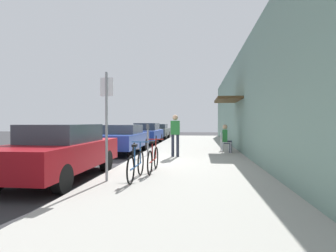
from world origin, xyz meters
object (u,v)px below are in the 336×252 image
object	(u,v)px
cafe_chair_0	(225,142)
seated_patron_0	(226,137)
parked_car_2	(147,133)
cafe_chair_1	(223,140)
parked_car_0	(60,151)
bicycle_0	(136,165)
parked_car_3	(158,131)
street_sign	(107,118)
parked_car_1	(123,138)
pedestrian_standing	(175,132)
parking_meter	(148,137)
bicycle_1	(153,159)

from	to	relation	value
cafe_chair_0	seated_patron_0	bearing A→B (deg)	-7.05
parked_car_2	cafe_chair_1	size ratio (longest dim) A/B	5.06
parked_car_0	bicycle_0	distance (m)	2.21
parked_car_0	cafe_chair_1	bearing A→B (deg)	53.63
parked_car_3	street_sign	size ratio (longest dim) A/B	1.69
parked_car_2	cafe_chair_0	size ratio (longest dim) A/B	5.06
parked_car_3	street_sign	world-z (taller)	street_sign
parked_car_1	pedestrian_standing	xyz separation A→B (m)	(2.73, -1.91, 0.39)
parked_car_3	parking_meter	world-z (taller)	parking_meter
bicycle_1	pedestrian_standing	xyz separation A→B (m)	(0.33, 3.33, 0.64)
parked_car_1	pedestrian_standing	world-z (taller)	pedestrian_standing
parked_car_3	cafe_chair_0	size ratio (longest dim) A/B	5.06
parked_car_1	seated_patron_0	xyz separation A→B (m)	(4.94, -0.15, 0.09)
bicycle_1	parked_car_2	bearing A→B (deg)	102.04
parking_meter	cafe_chair_1	bearing A→B (deg)	35.04
parked_car_3	cafe_chair_0	distance (m)	12.54
cafe_chair_0	parked_car_3	bearing A→B (deg)	112.92
parked_car_0	bicycle_1	bearing A→B (deg)	16.49
bicycle_0	parked_car_2	bearing A→B (deg)	99.93
street_sign	cafe_chair_1	world-z (taller)	street_sign
pedestrian_standing	parked_car_2	bearing A→B (deg)	109.02
cafe_chair_1	parked_car_0	bearing A→B (deg)	-126.37
parking_meter	bicycle_1	size ratio (longest dim) A/B	0.77
parked_car_0	parked_car_1	bearing A→B (deg)	90.00
parked_car_0	cafe_chair_1	xyz separation A→B (m)	(4.88, 6.63, -0.13)
parked_car_2	parked_car_3	world-z (taller)	parked_car_2
cafe_chair_1	parked_car_3	bearing A→B (deg)	114.49
parking_meter	cafe_chair_1	xyz separation A→B (m)	(3.33, 2.34, -0.26)
parked_car_0	street_sign	bearing A→B (deg)	-22.08
bicycle_0	cafe_chair_0	size ratio (longest dim) A/B	1.97
parked_car_0	seated_patron_0	bearing A→B (deg)	49.53
parked_car_3	bicycle_0	distance (m)	17.86
parked_car_0	parking_meter	bearing A→B (deg)	70.15
bicycle_1	cafe_chair_0	size ratio (longest dim) A/B	1.97
seated_patron_0	cafe_chair_1	world-z (taller)	seated_patron_0
parked_car_0	pedestrian_standing	bearing A→B (deg)	55.89
parking_meter	pedestrian_standing	distance (m)	1.23
parked_car_3	cafe_chair_1	xyz separation A→B (m)	(4.88, -10.72, -0.08)
bicycle_1	cafe_chair_1	world-z (taller)	bicycle_1
parked_car_3	bicycle_0	xyz separation A→B (m)	(2.16, -17.73, -0.23)
parking_meter	seated_patron_0	xyz separation A→B (m)	(3.39, 1.50, -0.07)
parked_car_0	parking_meter	world-z (taller)	parked_car_0
parking_meter	seated_patron_0	size ratio (longest dim) A/B	1.02
bicycle_0	pedestrian_standing	distance (m)	4.49
parking_meter	parked_car_1	bearing A→B (deg)	133.14
bicycle_0	seated_patron_0	world-z (taller)	seated_patron_0
bicycle_0	cafe_chair_0	distance (m)	6.75
bicycle_1	cafe_chair_1	size ratio (longest dim) A/B	1.97
street_sign	cafe_chair_1	size ratio (longest dim) A/B	2.99
parked_car_0	parked_car_1	world-z (taller)	parked_car_0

